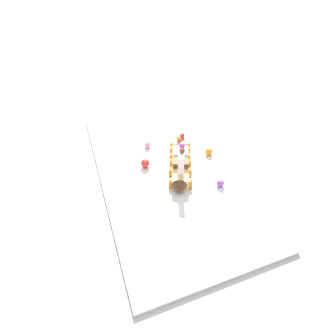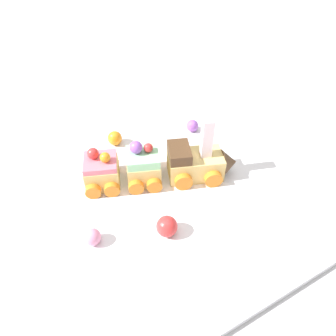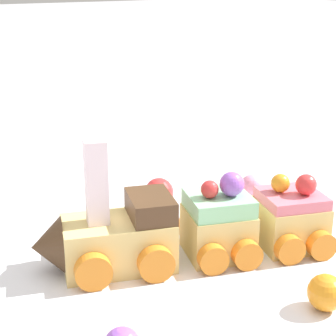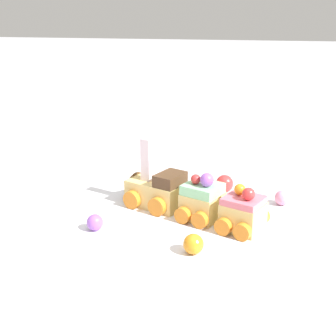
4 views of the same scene
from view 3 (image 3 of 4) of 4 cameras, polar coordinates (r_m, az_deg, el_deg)
name	(u,v)px [view 3 (image 3 of 4)]	position (r m, az deg, el deg)	size (l,w,h in m)	color
ground_plane	(168,245)	(0.56, 0.05, -7.81)	(10.00, 10.00, 0.00)	#B2B2B7
display_board	(168,239)	(0.55, 0.05, -7.25)	(0.84, 0.44, 0.01)	white
cake_train_locomotive	(109,238)	(0.48, -6.02, -7.05)	(0.13, 0.10, 0.11)	#E5C675
cake_car_mint	(218,225)	(0.50, 5.14, -5.76)	(0.08, 0.09, 0.08)	#E5C675
cake_car_strawberry	(290,219)	(0.53, 12.32, -5.11)	(0.08, 0.09, 0.07)	#E5C675
gumball_pink	(251,186)	(0.65, 8.46, -1.79)	(0.03, 0.03, 0.03)	pink
gumball_red	(159,193)	(0.61, -0.92, -2.51)	(0.03, 0.03, 0.03)	red
gumball_orange	(326,293)	(0.45, 15.74, -12.08)	(0.03, 0.03, 0.03)	orange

